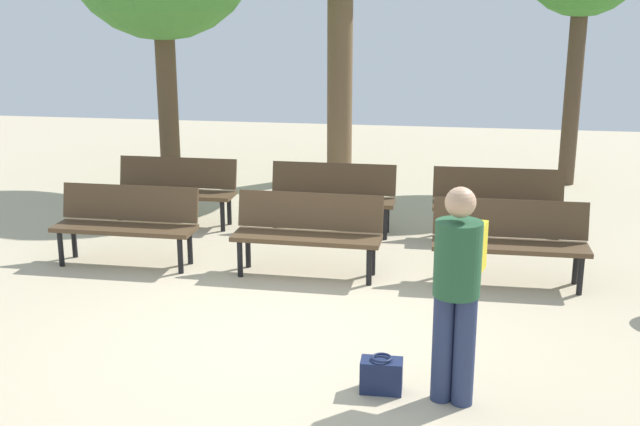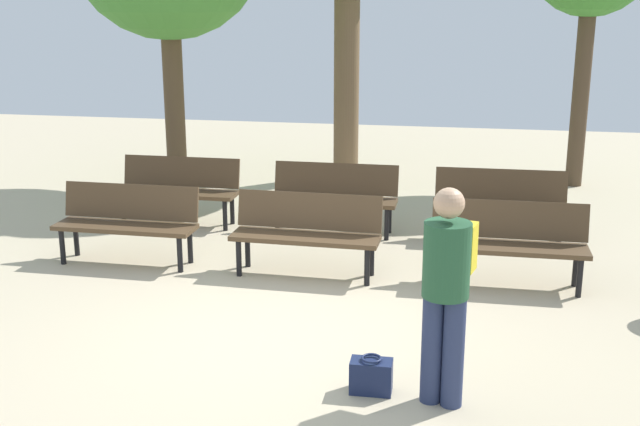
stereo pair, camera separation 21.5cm
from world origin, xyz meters
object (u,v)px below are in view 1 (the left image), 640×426
at_px(bench_r1_c1, 332,194).
at_px(handbag, 381,375).
at_px(bench_r1_c0, 175,187).
at_px(visitor_with_backpack, 458,282).
at_px(bench_r1_c2, 498,200).
at_px(bench_r0_c2, 510,237).
at_px(bench_r0_c0, 127,220).
at_px(bench_r0_c1, 308,229).

xyz_separation_m(bench_r1_c1, handbag, (1.01, -4.17, -0.37)).
bearing_deg(handbag, bench_r1_c0, 126.47).
bearing_deg(bench_r1_c1, visitor_with_backpack, -69.83).
relative_size(bench_r1_c1, handbag, 4.95).
relative_size(bench_r1_c1, bench_r1_c2, 0.99).
distance_m(bench_r0_c2, bench_r1_c0, 4.50).
xyz_separation_m(bench_r0_c2, bench_r1_c2, (-0.04, 1.60, 0.00)).
distance_m(bench_r0_c0, bench_r0_c1, 2.07).
relative_size(bench_r0_c2, bench_r1_c1, 1.00).
height_order(bench_r0_c1, bench_r1_c0, same).
height_order(visitor_with_backpack, handbag, visitor_with_backpack).
distance_m(bench_r0_c1, bench_r1_c0, 2.65).
height_order(bench_r0_c0, handbag, bench_r0_c0).
bearing_deg(bench_r1_c0, bench_r0_c1, -38.68).
xyz_separation_m(bench_r0_c1, bench_r1_c1, (0.02, 1.62, 0.00)).
bearing_deg(visitor_with_backpack, bench_r0_c2, -88.60).
xyz_separation_m(bench_r0_c0, bench_r0_c2, (4.21, 0.03, 0.00)).
height_order(bench_r0_c2, bench_r1_c0, same).
relative_size(bench_r0_c2, bench_r1_c0, 1.00).
xyz_separation_m(bench_r0_c2, bench_r1_c1, (-2.11, 1.58, 0.00)).
xyz_separation_m(bench_r0_c0, bench_r1_c1, (2.10, 1.60, 0.00)).
distance_m(bench_r0_c0, bench_r1_c0, 1.62).
distance_m(visitor_with_backpack, handbag, 0.97).
xyz_separation_m(bench_r1_c2, handbag, (-1.06, -4.20, -0.37)).
height_order(bench_r0_c2, bench_r1_c1, same).
bearing_deg(handbag, bench_r1_c2, 75.79).
bearing_deg(bench_r1_c2, bench_r1_c0, 178.98).
bearing_deg(bench_r1_c1, bench_r0_c0, -142.60).
bearing_deg(bench_r1_c0, bench_r1_c2, -0.18).
bearing_deg(bench_r0_c0, visitor_with_backpack, -35.16).
height_order(bench_r0_c1, bench_r1_c2, same).
bearing_deg(bench_r0_c2, bench_r1_c2, 91.10).
height_order(bench_r1_c1, handbag, bench_r1_c1).
height_order(bench_r1_c2, handbag, bench_r1_c2).
height_order(bench_r0_c0, bench_r1_c1, same).
relative_size(bench_r0_c0, bench_r1_c0, 1.00).
xyz_separation_m(bench_r0_c2, visitor_with_backpack, (-0.56, -2.64, 0.43)).
bearing_deg(bench_r1_c0, bench_r1_c1, -0.85).
height_order(bench_r1_c0, visitor_with_backpack, visitor_with_backpack).
bearing_deg(bench_r0_c1, bench_r0_c2, 2.64).
distance_m(bench_r0_c0, bench_r1_c2, 4.47).
distance_m(bench_r0_c1, handbag, 2.77).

